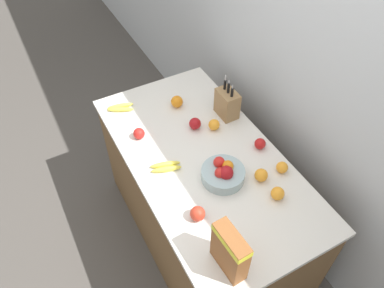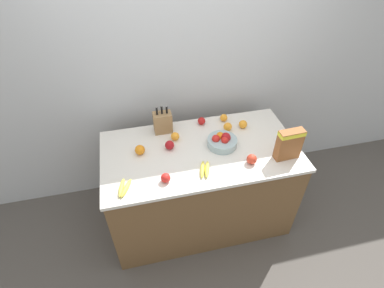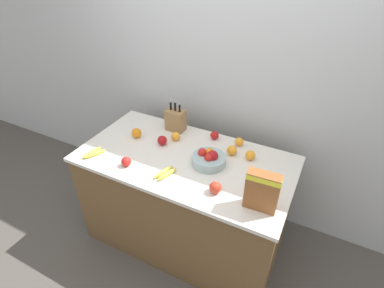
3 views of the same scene
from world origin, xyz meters
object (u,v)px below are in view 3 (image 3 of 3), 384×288
(orange_mid_right, at_px, (239,142))
(orange_front_left, at_px, (250,155))
(apple_rightmost, at_px, (126,161))
(apple_near_bananas, at_px, (162,140))
(fruit_bowl, at_px, (209,159))
(orange_back_center, at_px, (176,136))
(banana_bunch_left, at_px, (93,153))
(orange_front_center, at_px, (137,133))
(knife_block, at_px, (176,120))
(orange_near_bowl, at_px, (232,150))
(apple_front, at_px, (215,187))
(banana_bunch_right, at_px, (165,173))
(cereal_box, at_px, (262,190))
(apple_by_knife_block, at_px, (215,135))

(orange_mid_right, relative_size, orange_front_left, 0.92)
(apple_rightmost, xyz_separation_m, apple_near_bananas, (0.09, 0.36, 0.00))
(fruit_bowl, bearing_deg, orange_back_center, 156.52)
(banana_bunch_left, xyz_separation_m, orange_back_center, (0.48, 0.48, 0.02))
(fruit_bowl, relative_size, orange_mid_right, 3.61)
(orange_front_center, relative_size, orange_back_center, 1.12)
(knife_block, relative_size, apple_rightmost, 4.06)
(apple_near_bananas, relative_size, orange_back_center, 1.06)
(orange_near_bowl, bearing_deg, apple_front, -83.19)
(apple_near_bananas, bearing_deg, banana_bunch_left, -137.95)
(banana_bunch_right, xyz_separation_m, apple_rightmost, (-0.32, -0.04, 0.02))
(cereal_box, bearing_deg, banana_bunch_left, 179.18)
(banana_bunch_right, height_order, apple_front, apple_front)
(orange_mid_right, distance_m, orange_near_bowl, 0.15)
(banana_bunch_left, height_order, orange_front_center, orange_front_center)
(apple_by_knife_block, relative_size, orange_front_center, 0.85)
(fruit_bowl, bearing_deg, cereal_box, -28.98)
(apple_front, distance_m, apple_near_bananas, 0.69)
(banana_bunch_left, distance_m, orange_front_center, 0.40)
(orange_front_center, bearing_deg, orange_front_left, 8.33)
(orange_mid_right, bearing_deg, orange_front_left, -44.91)
(orange_front_center, bearing_deg, apple_rightmost, -65.78)
(orange_near_bowl, bearing_deg, fruit_bowl, -120.79)
(banana_bunch_left, distance_m, orange_near_bowl, 1.09)
(fruit_bowl, xyz_separation_m, orange_near_bowl, (0.11, 0.19, -0.01))
(orange_mid_right, bearing_deg, banana_bunch_right, -120.07)
(orange_mid_right, height_order, orange_near_bowl, orange_near_bowl)
(cereal_box, height_order, apple_rightmost, cereal_box)
(banana_bunch_right, relative_size, orange_front_center, 2.30)
(fruit_bowl, bearing_deg, apple_front, -57.53)
(fruit_bowl, xyz_separation_m, orange_front_left, (0.26, 0.19, -0.01))
(apple_by_knife_block, height_order, orange_mid_right, same)
(knife_block, bearing_deg, banana_bunch_right, -67.45)
(knife_block, height_order, orange_mid_right, knife_block)
(fruit_bowl, xyz_separation_m, apple_front, (0.17, -0.26, -0.00))
(cereal_box, relative_size, banana_bunch_left, 1.44)
(knife_block, xyz_separation_m, apple_rightmost, (-0.08, -0.62, -0.06))
(apple_rightmost, bearing_deg, apple_front, 3.10)
(apple_by_knife_block, bearing_deg, apple_rightmost, -125.04)
(apple_near_bananas, distance_m, orange_near_bowl, 0.58)
(apple_near_bananas, bearing_deg, apple_by_knife_block, 37.93)
(apple_by_knife_block, bearing_deg, orange_front_left, -20.97)
(cereal_box, distance_m, orange_back_center, 0.96)
(apple_near_bananas, xyz_separation_m, orange_front_center, (-0.25, -0.01, 0.00))
(apple_front, bearing_deg, orange_mid_right, 94.31)
(fruit_bowl, distance_m, orange_front_left, 0.33)
(apple_rightmost, bearing_deg, apple_by_knife_block, 54.96)
(orange_back_center, bearing_deg, orange_near_bowl, 2.81)
(orange_front_left, bearing_deg, knife_block, 170.68)
(orange_near_bowl, bearing_deg, orange_front_center, -170.49)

